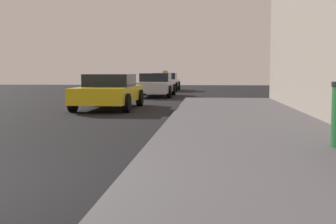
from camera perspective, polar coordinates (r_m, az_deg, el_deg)
sidewalk at (r=4.78m, az=17.12°, el=-10.56°), size 4.00×32.00×0.15m
car_yellow at (r=16.26m, az=-7.66°, el=2.72°), size 2.06×4.44×1.27m
car_silver at (r=24.12m, az=-1.64°, el=3.58°), size 1.99×4.48×1.27m
car_white at (r=31.67m, az=-0.39°, el=3.99°), size 2.00×4.36×1.43m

